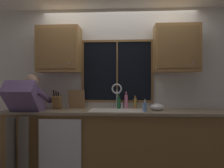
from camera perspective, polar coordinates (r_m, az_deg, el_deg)
back_wall at (r=3.70m, az=1.81°, el=-0.60°), size 5.76×0.12×2.55m
window_glass at (r=3.63m, az=1.33°, el=3.33°), size 1.10×0.02×0.95m
window_frame_top at (r=3.68m, az=1.33°, el=11.01°), size 1.17×0.02×0.04m
window_frame_bottom at (r=3.63m, az=1.33°, el=-4.45°), size 1.17×0.02×0.04m
window_frame_left at (r=3.69m, az=-7.53°, el=3.28°), size 0.03×0.02×0.95m
window_frame_right at (r=3.64m, az=10.29°, el=3.31°), size 0.03×0.02×0.95m
window_mullion_center at (r=3.62m, az=1.32°, el=3.34°), size 0.02×0.02×0.95m
lower_cabinet_run at (r=3.46m, az=1.61°, el=-14.65°), size 3.36×0.58×0.88m
countertop at (r=3.35m, az=1.60°, el=-7.12°), size 3.42×0.62×0.04m
dishwasher_front at (r=3.28m, az=-13.23°, el=-15.19°), size 0.60×0.02×0.74m
upper_cabinet_left at (r=3.66m, az=-13.42°, el=8.56°), size 0.67×0.36×0.72m
upper_cabinet_right at (r=3.59m, az=16.19°, el=8.73°), size 0.67×0.36×0.72m
sink at (r=3.38m, az=1.13°, el=-8.41°), size 0.80×0.46×0.21m
faucet at (r=3.52m, az=1.38°, el=-2.30°), size 0.18×0.09×0.40m
person_standing at (r=3.41m, az=-21.74°, el=-6.52°), size 0.53×0.72×1.47m
knife_block at (r=3.60m, az=-13.92°, el=-4.57°), size 0.12×0.18×0.32m
cutting_board at (r=3.65m, az=-9.04°, el=-3.86°), size 0.26×0.08×0.30m
mixing_bowl at (r=3.42m, az=11.53°, el=-5.84°), size 0.21×0.21×0.11m
soap_dispenser at (r=3.26m, az=8.42°, el=-5.78°), size 0.06×0.07×0.18m
bottle_green_glass at (r=3.58m, az=3.64°, el=-4.45°), size 0.06×0.06×0.28m
bottle_tall_clear at (r=3.56m, az=1.68°, el=-4.75°), size 0.06×0.06×0.24m
bottle_amber_small at (r=3.57m, az=5.99°, el=-4.90°), size 0.05×0.05×0.22m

